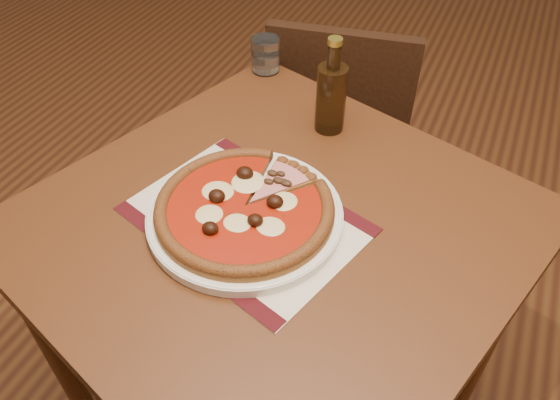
{
  "coord_description": "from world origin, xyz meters",
  "views": [
    {
      "loc": [
        0.65,
        -1.24,
        1.44
      ],
      "look_at": [
        0.37,
        -0.61,
        0.78
      ],
      "focal_mm": 35.0,
      "sensor_mm": 36.0,
      "label": 1
    }
  ],
  "objects_px": {
    "water_glass": "(265,55)",
    "bottle": "(331,95)",
    "chair_far": "(340,127)",
    "pizza": "(244,207)",
    "plate": "(245,215)",
    "table": "(276,257)"
  },
  "relations": [
    {
      "from": "plate",
      "to": "table",
      "type": "bearing_deg",
      "value": 24.6
    },
    {
      "from": "pizza",
      "to": "chair_far",
      "type": "bearing_deg",
      "value": 93.89
    },
    {
      "from": "chair_far",
      "to": "water_glass",
      "type": "xyz_separation_m",
      "value": [
        -0.14,
        -0.22,
        0.32
      ]
    },
    {
      "from": "table",
      "to": "water_glass",
      "type": "bearing_deg",
      "value": 117.15
    },
    {
      "from": "plate",
      "to": "pizza",
      "type": "height_order",
      "value": "pizza"
    },
    {
      "from": "chair_far",
      "to": "pizza",
      "type": "height_order",
      "value": "chair_far"
    },
    {
      "from": "chair_far",
      "to": "bottle",
      "type": "bearing_deg",
      "value": 93.29
    },
    {
      "from": "plate",
      "to": "water_glass",
      "type": "relative_size",
      "value": 4.18
    },
    {
      "from": "chair_far",
      "to": "pizza",
      "type": "xyz_separation_m",
      "value": [
        0.05,
        -0.7,
        0.31
      ]
    },
    {
      "from": "plate",
      "to": "pizza",
      "type": "relative_size",
      "value": 1.1
    },
    {
      "from": "water_glass",
      "to": "bottle",
      "type": "relative_size",
      "value": 0.4
    },
    {
      "from": "chair_far",
      "to": "water_glass",
      "type": "relative_size",
      "value": 10.03
    },
    {
      "from": "pizza",
      "to": "water_glass",
      "type": "relative_size",
      "value": 3.8
    },
    {
      "from": "pizza",
      "to": "bottle",
      "type": "distance_m",
      "value": 0.32
    },
    {
      "from": "table",
      "to": "water_glass",
      "type": "relative_size",
      "value": 12.25
    },
    {
      "from": "chair_far",
      "to": "water_glass",
      "type": "bearing_deg",
      "value": 49.1
    },
    {
      "from": "water_glass",
      "to": "bottle",
      "type": "bearing_deg",
      "value": -35.49
    },
    {
      "from": "table",
      "to": "plate",
      "type": "height_order",
      "value": "plate"
    },
    {
      "from": "water_glass",
      "to": "bottle",
      "type": "xyz_separation_m",
      "value": [
        0.22,
        -0.16,
        0.04
      ]
    },
    {
      "from": "plate",
      "to": "bottle",
      "type": "bearing_deg",
      "value": 82.95
    },
    {
      "from": "chair_far",
      "to": "pizza",
      "type": "distance_m",
      "value": 0.77
    },
    {
      "from": "table",
      "to": "bottle",
      "type": "xyz_separation_m",
      "value": [
        -0.01,
        0.29,
        0.18
      ]
    }
  ]
}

